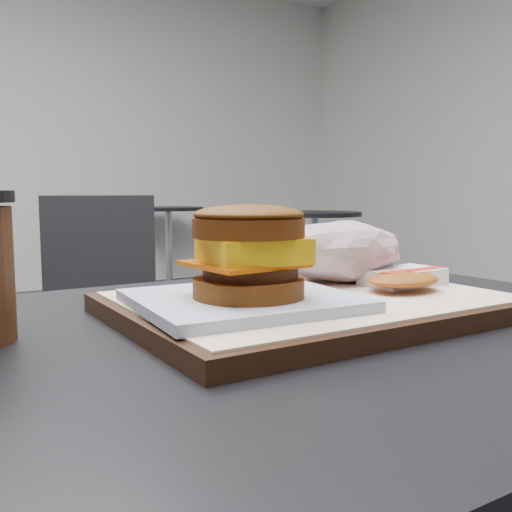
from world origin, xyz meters
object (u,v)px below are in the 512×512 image
Objects in this scene: hash_brown at (403,278)px; neighbor_chair at (67,300)px; crumpled_wrapper at (338,251)px; serving_tray at (311,305)px; breakfast_sandwich at (247,264)px; customer_table at (285,508)px.

hash_brown is 0.14× the size of neighbor_chair.
hash_brown is 0.08m from crumpled_wrapper.
serving_tray is 0.12m from hash_brown.
neighbor_chair is at bearing 85.20° from serving_tray.
breakfast_sandwich is at bearing -155.59° from crumpled_wrapper.
crumpled_wrapper is (0.17, 0.08, -0.00)m from breakfast_sandwich.
crumpled_wrapper is 1.58m from neighbor_chair.
serving_tray is at bearing -145.04° from crumpled_wrapper.
neighbor_chair reaches higher than customer_table.
neighbor_chair reaches higher than crumpled_wrapper.
serving_tray is at bearing 12.08° from breakfast_sandwich.
breakfast_sandwich is at bearing -167.92° from serving_tray.
neighbor_chair reaches higher than serving_tray.
serving_tray reaches higher than customer_table.
breakfast_sandwich is 0.20m from hash_brown.
serving_tray is at bearing -94.80° from neighbor_chair.
customer_table is at bearing -0.51° from breakfast_sandwich.
customer_table is 3.97× the size of breakfast_sandwich.
breakfast_sandwich is 1.65× the size of hash_brown.
breakfast_sandwich reaches higher than neighbor_chair.
serving_tray is (0.04, 0.02, 0.20)m from customer_table.
crumpled_wrapper is at bearing 34.96° from serving_tray.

